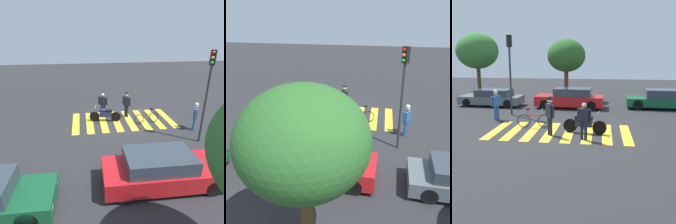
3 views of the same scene
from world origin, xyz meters
TOP-DOWN VIEW (x-y plane):
  - ground_plane at (0.00, 0.00)m, footprint 60.00×60.00m
  - police_motorcycle at (1.19, -0.05)m, footprint 2.08×0.66m
  - leaning_bicycle at (-1.45, 0.69)m, footprint 1.72×0.46m
  - officer_on_foot at (1.23, -1.10)m, footprint 0.62×0.37m
  - officer_by_motorcycle at (-0.38, -0.60)m, footprint 0.47×0.56m
  - pedestrian_bystander at (-3.99, 2.08)m, footprint 0.43×0.57m
  - crosswalk_stripes at (0.00, 0.00)m, footprint 6.75×3.47m
  - car_red_convertible at (-0.23, 6.35)m, footprint 4.73×1.94m
  - traffic_light_pole at (-3.54, 3.46)m, footprint 0.34×0.34m

SIDE VIEW (x-z plane):
  - ground_plane at x=0.00m, z-range 0.00..0.00m
  - crosswalk_stripes at x=0.00m, z-range 0.00..0.01m
  - leaning_bicycle at x=-1.45m, z-range -0.12..0.88m
  - police_motorcycle at x=1.19m, z-range -0.06..0.99m
  - car_red_convertible at x=-0.23m, z-range -0.03..1.36m
  - officer_on_foot at x=1.23m, z-range 0.11..1.76m
  - pedestrian_bystander at x=-3.99m, z-range 0.13..1.88m
  - officer_by_motorcycle at x=-0.38m, z-range 0.16..2.02m
  - traffic_light_pole at x=-3.54m, z-range 0.78..5.60m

